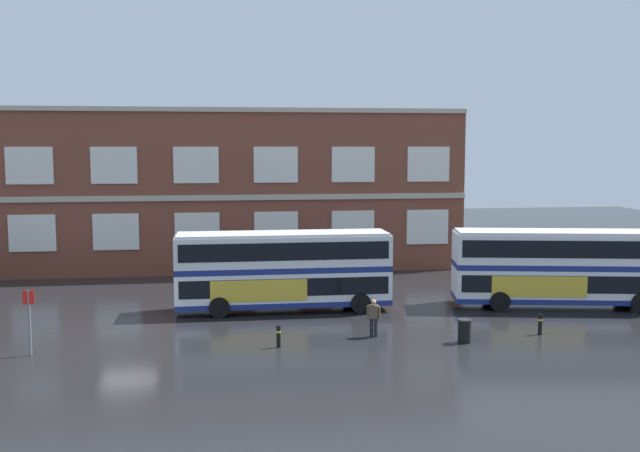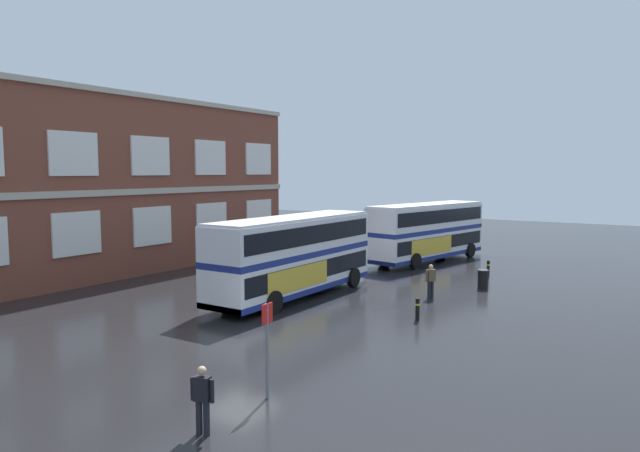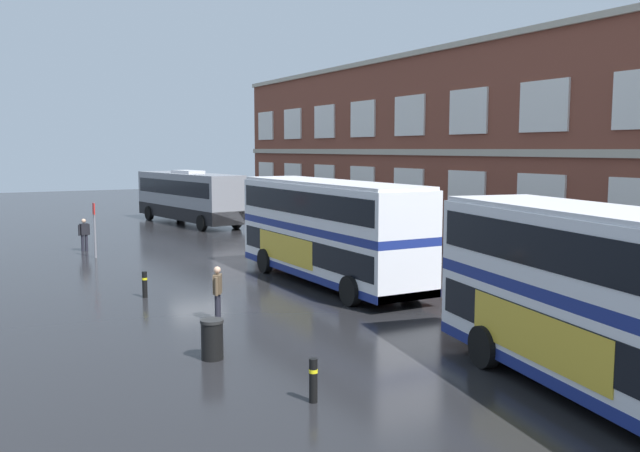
{
  "view_description": "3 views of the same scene",
  "coord_description": "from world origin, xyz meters",
  "views": [
    {
      "loc": [
        4.17,
        -34.89,
        8.53
      ],
      "look_at": [
        9.52,
        3.33,
        4.33
      ],
      "focal_mm": 41.71,
      "sensor_mm": 36.0,
      "label": 1
    },
    {
      "loc": [
        -15.53,
        -13.62,
        6.32
      ],
      "look_at": [
        9.85,
        2.82,
        3.42
      ],
      "focal_mm": 31.93,
      "sensor_mm": 36.0,
      "label": 2
    },
    {
      "loc": [
        30.85,
        -10.21,
        5.33
      ],
      "look_at": [
        6.01,
        3.38,
        2.11
      ],
      "focal_mm": 38.26,
      "sensor_mm": 36.0,
      "label": 3
    }
  ],
  "objects": [
    {
      "name": "safety_bollard_east",
      "position": [
        18.61,
        -3.68,
        0.49
      ],
      "size": [
        0.19,
        0.19,
        0.95
      ],
      "color": "black",
      "rests_on": "ground"
    },
    {
      "name": "double_decker_near",
      "position": [
        7.54,
        2.91,
        2.15
      ],
      "size": [
        11.01,
        2.9,
        4.07
      ],
      "color": "silver",
      "rests_on": "ground"
    },
    {
      "name": "touring_coach",
      "position": [
        -16.1,
        4.79,
        1.91
      ],
      "size": [
        12.24,
        4.23,
        3.8
      ],
      "color": "gray",
      "rests_on": "ground"
    },
    {
      "name": "brick_terminal_building",
      "position": [
        -2.27,
        17.98,
        5.35
      ],
      "size": [
        46.53,
        8.19,
        10.99
      ],
      "color": "brown",
      "rests_on": "ground"
    },
    {
      "name": "ground_plane",
      "position": [
        0.0,
        2.0,
        0.0
      ],
      "size": [
        120.0,
        120.0,
        0.0
      ],
      "primitive_type": "plane",
      "color": "black"
    },
    {
      "name": "safety_bollard_west",
      "position": [
        6.69,
        -4.19,
        0.49
      ],
      "size": [
        0.19,
        0.19,
        0.95
      ],
      "color": "black",
      "rests_on": "ground"
    },
    {
      "name": "station_litter_bin",
      "position": [
        14.75,
        -4.53,
        0.52
      ],
      "size": [
        0.6,
        0.6,
        1.03
      ],
      "color": "black",
      "rests_on": "ground"
    },
    {
      "name": "second_passenger",
      "position": [
        11.05,
        -3.02,
        0.93
      ],
      "size": [
        0.61,
        0.4,
        1.7
      ],
      "color": "black",
      "rests_on": "ground"
    },
    {
      "name": "bus_stand_flag",
      "position": [
        -3.42,
        -4.02,
        1.64
      ],
      "size": [
        0.44,
        0.1,
        2.7
      ],
      "color": "slate",
      "rests_on": "ground"
    },
    {
      "name": "waiting_passenger",
      "position": [
        -6.01,
        -4.09,
        0.93
      ],
      "size": [
        0.34,
        0.64,
        1.7
      ],
      "color": "black",
      "rests_on": "ground"
    },
    {
      "name": "double_decker_middle",
      "position": [
        22.06,
        1.71,
        2.15
      ],
      "size": [
        11.29,
        4.59,
        4.07
      ],
      "color": "silver",
      "rests_on": "ground"
    }
  ]
}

